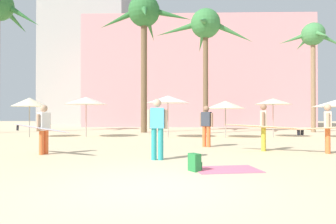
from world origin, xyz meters
The scene contains 18 objects.
ground centered at (0.00, 0.00, 0.00)m, with size 120.00×120.00×0.00m, color beige.
hotel_pink centered at (2.82, 32.33, 6.17)m, with size 25.43×10.53×12.35m, color pink.
hotel_tower_gray centered at (-13.27, 41.76, 16.67)m, with size 12.11×10.16×33.34m, color #A8A8A3.
palm_tree_far_left centered at (2.56, 16.62, 7.59)m, with size 7.21×7.19×9.11m.
palm_tree_left centered at (11.06, 18.20, 7.10)m, with size 5.03×5.12×8.49m.
palm_tree_right centered at (-1.99, 17.50, 8.70)m, with size 7.24×6.93×10.50m.
cafe_umbrella_0 centered at (-5.01, 12.60, 2.20)m, with size 2.52×2.52×2.43m.
cafe_umbrella_1 centered at (-8.36, 12.38, 2.10)m, with size 2.09×2.09×2.37m.
cafe_umbrella_3 centered at (-0.05, 12.30, 2.25)m, with size 2.54×2.54×2.47m.
cafe_umbrella_4 centered at (6.25, 12.77, 2.14)m, with size 2.18×2.18×2.33m.
cafe_umbrella_5 centered at (3.32, 12.28, 1.93)m, with size 2.31×2.31×2.16m.
beach_towel centered at (1.64, 1.84, 0.01)m, with size 1.54×1.03×0.01m, color #EF6684.
backpack centered at (0.86, 1.63, 0.20)m, with size 0.34×0.35×0.42m.
person_far_right centered at (-4.05, 4.47, 0.91)m, with size 2.54×1.38×1.67m.
person_mid_center centered at (3.67, 5.65, 0.93)m, with size 3.01×1.18×1.75m.
person_mid_left centered at (5.67, 4.98, 0.93)m, with size 2.60×1.14×1.71m.
person_mid_right centered at (-0.14, 3.40, 0.99)m, with size 0.60×0.25×1.81m.
person_near_left centered at (1.69, 7.11, 0.94)m, with size 0.56×0.41×1.72m.
Camera 1 is at (0.40, -5.57, 1.33)m, focal length 32.47 mm.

